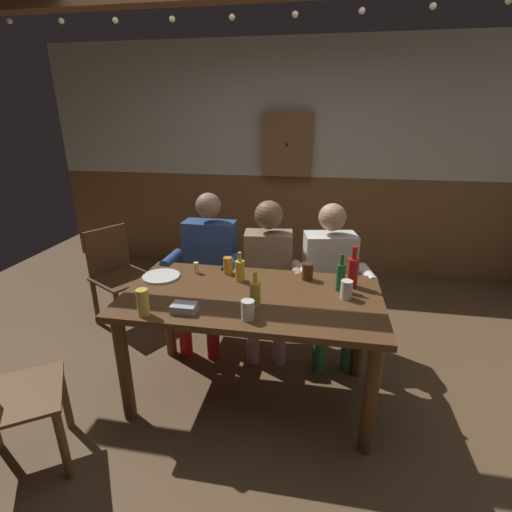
{
  "coord_description": "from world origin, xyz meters",
  "views": [
    {
      "loc": [
        0.4,
        -2.14,
        1.82
      ],
      "look_at": [
        0.0,
        0.1,
        0.96
      ],
      "focal_mm": 26.39,
      "sensor_mm": 36.0,
      "label": 1
    }
  ],
  "objects_px": {
    "bottle_0": "(341,277)",
    "pint_glass_4": "(307,271)",
    "person_1": "(268,269)",
    "wall_dart_cabinet": "(287,144)",
    "bottle_1": "(255,294)",
    "pint_glass_0": "(143,302)",
    "condiment_caddy": "(184,308)",
    "pint_glass_2": "(228,265)",
    "pint_glass_1": "(248,310)",
    "bottle_3": "(353,271)",
    "dining_table": "(252,311)",
    "person_0": "(208,264)",
    "chair_empty_near_left": "(117,273)",
    "table_candle": "(196,268)",
    "bottle_2": "(240,270)",
    "pint_glass_3": "(346,289)",
    "plate_0": "(161,276)",
    "person_2": "(330,274)"
  },
  "relations": [
    {
      "from": "dining_table",
      "to": "bottle_2",
      "type": "relative_size",
      "value": 7.91
    },
    {
      "from": "pint_glass_3",
      "to": "pint_glass_0",
      "type": "bearing_deg",
      "value": -159.86
    },
    {
      "from": "person_2",
      "to": "person_1",
      "type": "bearing_deg",
      "value": -10.69
    },
    {
      "from": "person_0",
      "to": "pint_glass_1",
      "type": "bearing_deg",
      "value": 119.99
    },
    {
      "from": "person_1",
      "to": "condiment_caddy",
      "type": "xyz_separation_m",
      "value": [
        -0.34,
        -0.94,
        0.12
      ]
    },
    {
      "from": "wall_dart_cabinet",
      "to": "plate_0",
      "type": "bearing_deg",
      "value": -106.35
    },
    {
      "from": "person_2",
      "to": "condiment_caddy",
      "type": "xyz_separation_m",
      "value": [
        -0.83,
        -0.94,
        0.13
      ]
    },
    {
      "from": "person_0",
      "to": "plate_0",
      "type": "bearing_deg",
      "value": 71.65
    },
    {
      "from": "chair_empty_near_left",
      "to": "pint_glass_2",
      "type": "height_order",
      "value": "pint_glass_2"
    },
    {
      "from": "bottle_1",
      "to": "wall_dart_cabinet",
      "type": "relative_size",
      "value": 0.31
    },
    {
      "from": "pint_glass_0",
      "to": "dining_table",
      "type": "bearing_deg",
      "value": 33.42
    },
    {
      "from": "person_0",
      "to": "chair_empty_near_left",
      "type": "distance_m",
      "value": 0.93
    },
    {
      "from": "bottle_3",
      "to": "wall_dart_cabinet",
      "type": "xyz_separation_m",
      "value": [
        -0.65,
        2.09,
        0.63
      ]
    },
    {
      "from": "pint_glass_2",
      "to": "pint_glass_4",
      "type": "bearing_deg",
      "value": -0.48
    },
    {
      "from": "person_0",
      "to": "pint_glass_2",
      "type": "xyz_separation_m",
      "value": [
        0.26,
        -0.35,
        0.15
      ]
    },
    {
      "from": "table_candle",
      "to": "bottle_0",
      "type": "xyz_separation_m",
      "value": [
        0.99,
        -0.11,
        0.05
      ]
    },
    {
      "from": "pint_glass_2",
      "to": "person_0",
      "type": "bearing_deg",
      "value": 126.43
    },
    {
      "from": "person_0",
      "to": "pint_glass_0",
      "type": "xyz_separation_m",
      "value": [
        -0.06,
        -1.01,
        0.16
      ]
    },
    {
      "from": "person_0",
      "to": "wall_dart_cabinet",
      "type": "height_order",
      "value": "wall_dart_cabinet"
    },
    {
      "from": "person_0",
      "to": "chair_empty_near_left",
      "type": "height_order",
      "value": "person_0"
    },
    {
      "from": "pint_glass_0",
      "to": "pint_glass_3",
      "type": "height_order",
      "value": "pint_glass_0"
    },
    {
      "from": "chair_empty_near_left",
      "to": "plate_0",
      "type": "height_order",
      "value": "chair_empty_near_left"
    },
    {
      "from": "condiment_caddy",
      "to": "pint_glass_2",
      "type": "bearing_deg",
      "value": 79.42
    },
    {
      "from": "plate_0",
      "to": "bottle_0",
      "type": "relative_size",
      "value": 1.05
    },
    {
      "from": "pint_glass_0",
      "to": "wall_dart_cabinet",
      "type": "relative_size",
      "value": 0.22
    },
    {
      "from": "person_2",
      "to": "chair_empty_near_left",
      "type": "height_order",
      "value": "person_2"
    },
    {
      "from": "person_1",
      "to": "wall_dart_cabinet",
      "type": "bearing_deg",
      "value": -95.55
    },
    {
      "from": "dining_table",
      "to": "pint_glass_2",
      "type": "height_order",
      "value": "pint_glass_2"
    },
    {
      "from": "chair_empty_near_left",
      "to": "pint_glass_0",
      "type": "bearing_deg",
      "value": 65.85
    },
    {
      "from": "plate_0",
      "to": "wall_dart_cabinet",
      "type": "relative_size",
      "value": 0.37
    },
    {
      "from": "pint_glass_0",
      "to": "pint_glass_2",
      "type": "distance_m",
      "value": 0.73
    },
    {
      "from": "bottle_0",
      "to": "pint_glass_2",
      "type": "distance_m",
      "value": 0.78
    },
    {
      "from": "person_2",
      "to": "bottle_2",
      "type": "height_order",
      "value": "person_2"
    },
    {
      "from": "bottle_0",
      "to": "pint_glass_0",
      "type": "bearing_deg",
      "value": -154.53
    },
    {
      "from": "bottle_0",
      "to": "bottle_2",
      "type": "distance_m",
      "value": 0.66
    },
    {
      "from": "person_1",
      "to": "person_2",
      "type": "relative_size",
      "value": 1.0
    },
    {
      "from": "dining_table",
      "to": "condiment_caddy",
      "type": "xyz_separation_m",
      "value": [
        -0.33,
        -0.29,
        0.14
      ]
    },
    {
      "from": "dining_table",
      "to": "chair_empty_near_left",
      "type": "xyz_separation_m",
      "value": [
        -1.39,
        0.78,
        -0.17
      ]
    },
    {
      "from": "person_1",
      "to": "pint_glass_0",
      "type": "relative_size",
      "value": 7.67
    },
    {
      "from": "bottle_3",
      "to": "pint_glass_1",
      "type": "xyz_separation_m",
      "value": [
        -0.59,
        -0.53,
        -0.05
      ]
    },
    {
      "from": "bottle_1",
      "to": "pint_glass_0",
      "type": "bearing_deg",
      "value": -160.74
    },
    {
      "from": "plate_0",
      "to": "bottle_0",
      "type": "distance_m",
      "value": 1.21
    },
    {
      "from": "pint_glass_4",
      "to": "pint_glass_2",
      "type": "bearing_deg",
      "value": 179.52
    },
    {
      "from": "pint_glass_4",
      "to": "table_candle",
      "type": "bearing_deg",
      "value": -178.04
    },
    {
      "from": "bottle_3",
      "to": "chair_empty_near_left",
      "type": "bearing_deg",
      "value": 164.68
    },
    {
      "from": "bottle_3",
      "to": "bottle_2",
      "type": "bearing_deg",
      "value": -176.78
    },
    {
      "from": "bottle_0",
      "to": "pint_glass_4",
      "type": "distance_m",
      "value": 0.25
    },
    {
      "from": "pint_glass_0",
      "to": "pint_glass_1",
      "type": "bearing_deg",
      "value": 5.79
    },
    {
      "from": "person_1",
      "to": "person_2",
      "type": "xyz_separation_m",
      "value": [
        0.49,
        0.0,
        -0.01
      ]
    },
    {
      "from": "dining_table",
      "to": "condiment_caddy",
      "type": "height_order",
      "value": "condiment_caddy"
    }
  ]
}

